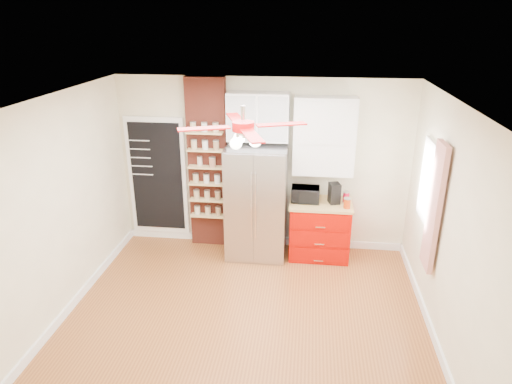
# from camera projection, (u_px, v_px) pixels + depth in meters

# --- Properties ---
(floor) EXTENTS (4.50, 4.50, 0.00)m
(floor) POSITION_uv_depth(u_px,v_px,m) (245.00, 316.00, 5.73)
(floor) COLOR brown
(floor) RESTS_ON ground
(ceiling) EXTENTS (4.50, 4.50, 0.00)m
(ceiling) POSITION_uv_depth(u_px,v_px,m) (243.00, 101.00, 4.75)
(ceiling) COLOR white
(ceiling) RESTS_ON wall_back
(wall_back) EXTENTS (4.50, 0.02, 2.70)m
(wall_back) POSITION_uv_depth(u_px,v_px,m) (263.00, 165.00, 7.09)
(wall_back) COLOR beige
(wall_back) RESTS_ON floor
(wall_front) EXTENTS (4.50, 0.02, 2.70)m
(wall_front) POSITION_uv_depth(u_px,v_px,m) (206.00, 330.00, 3.39)
(wall_front) COLOR beige
(wall_front) RESTS_ON floor
(wall_left) EXTENTS (0.02, 4.00, 2.70)m
(wall_left) POSITION_uv_depth(u_px,v_px,m) (60.00, 209.00, 5.49)
(wall_left) COLOR beige
(wall_left) RESTS_ON floor
(wall_right) EXTENTS (0.02, 4.00, 2.70)m
(wall_right) POSITION_uv_depth(u_px,v_px,m) (447.00, 229.00, 4.99)
(wall_right) COLOR beige
(wall_right) RESTS_ON floor
(chalkboard) EXTENTS (0.95, 0.05, 1.95)m
(chalkboard) POSITION_uv_depth(u_px,v_px,m) (157.00, 177.00, 7.34)
(chalkboard) COLOR white
(chalkboard) RESTS_ON wall_back
(brick_pillar) EXTENTS (0.60, 0.16, 2.70)m
(brick_pillar) POSITION_uv_depth(u_px,v_px,m) (208.00, 165.00, 7.11)
(brick_pillar) COLOR maroon
(brick_pillar) RESTS_ON floor
(fridge) EXTENTS (0.90, 0.70, 1.75)m
(fridge) POSITION_uv_depth(u_px,v_px,m) (257.00, 202.00, 6.93)
(fridge) COLOR #A4A4A8
(fridge) RESTS_ON floor
(upper_glass_cabinet) EXTENTS (0.90, 0.35, 0.70)m
(upper_glass_cabinet) POSITION_uv_depth(u_px,v_px,m) (258.00, 116.00, 6.64)
(upper_glass_cabinet) COLOR white
(upper_glass_cabinet) RESTS_ON wall_back
(red_cabinet) EXTENTS (0.94, 0.64, 0.90)m
(red_cabinet) POSITION_uv_depth(u_px,v_px,m) (319.00, 229.00, 7.02)
(red_cabinet) COLOR #A70700
(red_cabinet) RESTS_ON floor
(upper_shelf_unit) EXTENTS (0.90, 0.30, 1.15)m
(upper_shelf_unit) POSITION_uv_depth(u_px,v_px,m) (324.00, 136.00, 6.66)
(upper_shelf_unit) COLOR white
(upper_shelf_unit) RESTS_ON wall_back
(window) EXTENTS (0.04, 0.75, 1.05)m
(window) POSITION_uv_depth(u_px,v_px,m) (429.00, 183.00, 5.75)
(window) COLOR white
(window) RESTS_ON wall_right
(curtain) EXTENTS (0.06, 0.40, 1.55)m
(curtain) POSITION_uv_depth(u_px,v_px,m) (434.00, 208.00, 5.28)
(curtain) COLOR #B32417
(curtain) RESTS_ON wall_right
(ceiling_fan) EXTENTS (1.40, 1.40, 0.44)m
(ceiling_fan) POSITION_uv_depth(u_px,v_px,m) (243.00, 127.00, 4.85)
(ceiling_fan) COLOR silver
(ceiling_fan) RESTS_ON ceiling
(toaster_oven) EXTENTS (0.42, 0.28, 0.23)m
(toaster_oven) POSITION_uv_depth(u_px,v_px,m) (305.00, 194.00, 6.85)
(toaster_oven) COLOR black
(toaster_oven) RESTS_ON red_cabinet
(coffee_maker) EXTENTS (0.19, 0.21, 0.31)m
(coffee_maker) POSITION_uv_depth(u_px,v_px,m) (334.00, 193.00, 6.78)
(coffee_maker) COLOR black
(coffee_maker) RESTS_ON red_cabinet
(canister_left) EXTENTS (0.13, 0.13, 0.14)m
(canister_left) POSITION_uv_depth(u_px,v_px,m) (347.00, 204.00, 6.63)
(canister_left) COLOR #A82F09
(canister_left) RESTS_ON red_cabinet
(canister_right) EXTENTS (0.10, 0.10, 0.15)m
(canister_right) POSITION_uv_depth(u_px,v_px,m) (346.00, 197.00, 6.85)
(canister_right) COLOR red
(canister_right) RESTS_ON red_cabinet
(pantry_jar_oats) EXTENTS (0.11, 0.11, 0.13)m
(pantry_jar_oats) POSITION_uv_depth(u_px,v_px,m) (200.00, 161.00, 6.98)
(pantry_jar_oats) COLOR beige
(pantry_jar_oats) RESTS_ON brick_pillar
(pantry_jar_beans) EXTENTS (0.12, 0.12, 0.14)m
(pantry_jar_beans) POSITION_uv_depth(u_px,v_px,m) (212.00, 162.00, 6.91)
(pantry_jar_beans) COLOR #9A6B4E
(pantry_jar_beans) RESTS_ON brick_pillar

